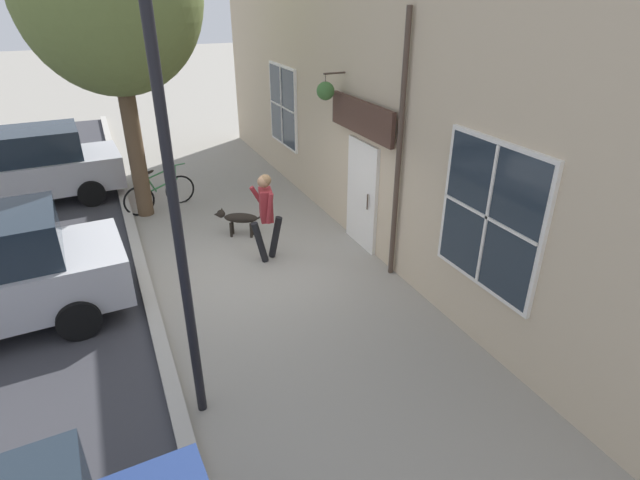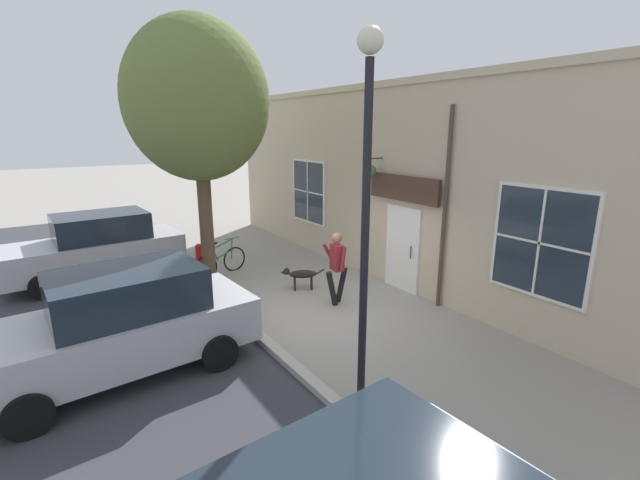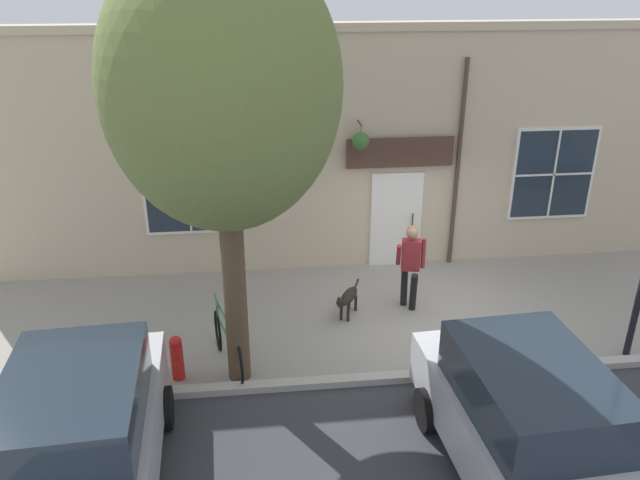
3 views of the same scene
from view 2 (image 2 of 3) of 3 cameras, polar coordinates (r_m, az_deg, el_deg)
The scene contains 11 objects.
ground_plane at distance 9.74m, azimuth 1.62°, elevation -9.12°, with size 90.00×90.00×0.00m, color gray.
curb_and_road at distance 8.25m, azimuth -35.38°, elevation -16.57°, with size 10.10×28.00×0.12m.
storefront_facade at distance 10.56m, azimuth 12.14°, elevation 6.71°, with size 0.95×18.00×5.05m.
pedestrian_walking at distance 9.67m, azimuth 2.26°, elevation -2.87°, with size 0.65×0.61×1.69m.
dog_on_leash at distance 10.70m, azimuth -2.59°, elevation -4.62°, with size 1.00×0.59×0.60m.
street_tree_by_curb at distance 11.27m, azimuth -15.79°, elevation 17.08°, with size 3.52×3.17×6.53m.
leaning_bicycle at distance 12.05m, azimuth -13.14°, elevation -2.86°, with size 1.68×0.52×1.00m.
parked_car_nearest_curb at distance 12.88m, azimuth -27.57°, elevation -0.73°, with size 4.39×2.12×1.75m.
parked_car_mid_block at distance 7.73m, azimuth -25.04°, elevation -10.01°, with size 4.39×2.12×1.75m.
street_lamp at distance 5.45m, azimuth 6.23°, elevation 7.95°, with size 0.32×0.32×5.08m.
fire_hydrant at distance 12.66m, azimuth -15.79°, elevation -2.11°, with size 0.34×0.20×0.77m.
Camera 2 is at (5.20, 7.24, 3.92)m, focal length 24.00 mm.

